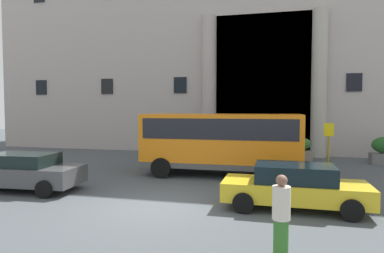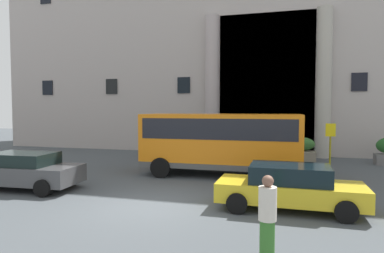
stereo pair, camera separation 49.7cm
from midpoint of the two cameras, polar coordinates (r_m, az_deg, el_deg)
ground_plane at (r=11.09m, az=-5.90°, el=-13.47°), size 80.00×64.00×0.12m
office_building_facade at (r=28.65m, az=7.58°, el=18.35°), size 34.93×9.72×21.31m
orange_minibus at (r=15.68m, az=5.81°, el=-2.09°), size 7.16×2.80×2.82m
bus_stop_sign at (r=17.08m, az=22.92°, el=-2.55°), size 0.44×0.08×2.39m
hedge_planter_entrance_left at (r=20.92m, az=18.04°, el=-3.66°), size 1.91×0.90×1.43m
hedge_planter_far_east at (r=21.52m, az=0.97°, el=-3.10°), size 1.96×0.96×1.59m
parked_hatchback_near at (r=10.99m, az=17.29°, el=-9.62°), size 4.36×1.94×1.37m
parked_sedan_second at (r=14.51m, az=-25.55°, el=-6.62°), size 4.44×2.15×1.40m
motorcycle_near_kerb at (r=13.24m, az=14.36°, el=-8.51°), size 1.99×0.55×0.89m
pedestrian_woman_with_bag at (r=7.22m, az=14.50°, el=-14.75°), size 0.36×0.36×1.78m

